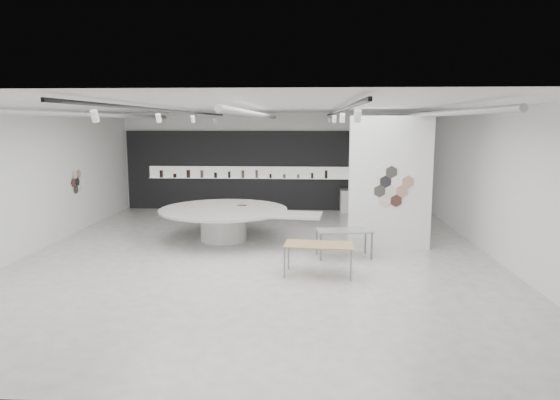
# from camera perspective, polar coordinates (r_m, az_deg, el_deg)

# --- Properties ---
(room) EXTENTS (12.02, 14.02, 3.82)m
(room) POSITION_cam_1_polar(r_m,az_deg,el_deg) (12.71, -2.98, 2.75)
(room) COLOR beige
(room) RESTS_ON ground
(back_wall_display) EXTENTS (11.80, 0.27, 3.10)m
(back_wall_display) POSITION_cam_1_polar(r_m,az_deg,el_deg) (19.64, -0.77, 3.36)
(back_wall_display) COLOR black
(back_wall_display) RESTS_ON ground
(partition_column) EXTENTS (2.20, 0.38, 3.60)m
(partition_column) POSITION_cam_1_polar(r_m,az_deg,el_deg) (13.85, 12.46, 1.91)
(partition_column) COLOR white
(partition_column) RESTS_ON ground
(display_island) EXTENTS (4.93, 4.10, 0.95)m
(display_island) POSITION_cam_1_polar(r_m,az_deg,el_deg) (14.63, -6.19, -2.25)
(display_island) COLOR white
(display_island) RESTS_ON ground
(sample_table_wood) EXTENTS (1.60, 0.91, 0.72)m
(sample_table_wood) POSITION_cam_1_polar(r_m,az_deg,el_deg) (11.30, 4.44, -5.30)
(sample_table_wood) COLOR #9F8552
(sample_table_wood) RESTS_ON ground
(sample_table_stone) EXTENTS (1.47, 0.89, 0.71)m
(sample_table_stone) POSITION_cam_1_polar(r_m,az_deg,el_deg) (12.86, 7.32, -3.68)
(sample_table_stone) COLOR gray
(sample_table_stone) RESTS_ON ground
(kitchen_counter) EXTENTS (1.57, 0.64, 1.23)m
(kitchen_counter) POSITION_cam_1_polar(r_m,az_deg,el_deg) (19.42, 9.16, -0.08)
(kitchen_counter) COLOR white
(kitchen_counter) RESTS_ON ground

